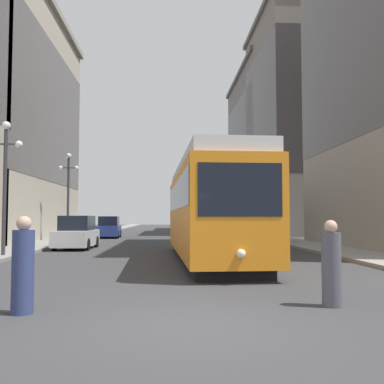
{
  "coord_description": "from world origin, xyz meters",
  "views": [
    {
      "loc": [
        -0.36,
        -7.07,
        1.72
      ],
      "look_at": [
        0.39,
        6.54,
        2.52
      ],
      "focal_mm": 41.06,
      "sensor_mm": 36.0,
      "label": 1
    }
  ],
  "objects": [
    {
      "name": "ground_plane",
      "position": [
        0.0,
        0.0,
        0.0
      ],
      "size": [
        200.0,
        200.0,
        0.0
      ],
      "primitive_type": "plane",
      "color": "#38383A"
    },
    {
      "name": "sidewalk_left",
      "position": [
        -7.97,
        40.0,
        0.07
      ],
      "size": [
        2.59,
        120.0,
        0.15
      ],
      "primitive_type": "cube",
      "color": "gray",
      "rests_on": "ground"
    },
    {
      "name": "sidewalk_right",
      "position": [
        7.97,
        40.0,
        0.07
      ],
      "size": [
        2.59,
        120.0,
        0.15
      ],
      "primitive_type": "cube",
      "color": "gray",
      "rests_on": "ground"
    },
    {
      "name": "streetcar",
      "position": [
        1.28,
        10.69,
        2.1
      ],
      "size": [
        3.04,
        13.35,
        3.89
      ],
      "rotation": [
        0.0,
        0.0,
        0.03
      ],
      "color": "black",
      "rests_on": "ground"
    },
    {
      "name": "transit_bus",
      "position": [
        4.89,
        27.11,
        1.95
      ],
      "size": [
        3.01,
        12.7,
        3.45
      ],
      "rotation": [
        0.0,
        0.0,
        0.03
      ],
      "color": "black",
      "rests_on": "ground"
    },
    {
      "name": "parked_car_left_near",
      "position": [
        -5.38,
        17.5,
        0.84
      ],
      "size": [
        1.93,
        4.29,
        1.82
      ],
      "rotation": [
        0.0,
        0.0,
        -0.01
      ],
      "color": "black",
      "rests_on": "ground"
    },
    {
      "name": "parked_car_left_mid",
      "position": [
        -5.38,
        30.74,
        0.84
      ],
      "size": [
        2.0,
        4.43,
        1.82
      ],
      "rotation": [
        0.0,
        0.0,
        0.03
      ],
      "color": "black",
      "rests_on": "ground"
    },
    {
      "name": "pedestrian_crossing_near",
      "position": [
        2.82,
        1.36,
        0.78
      ],
      "size": [
        0.37,
        0.37,
        1.67
      ],
      "rotation": [
        0.0,
        0.0,
        4.79
      ],
      "color": "#4C4C56",
      "rests_on": "ground"
    },
    {
      "name": "pedestrian_crossing_far",
      "position": [
        -2.97,
        1.04,
        0.82
      ],
      "size": [
        0.39,
        0.39,
        1.75
      ],
      "rotation": [
        0.0,
        0.0,
        3.59
      ],
      "color": "navy",
      "rests_on": "ground"
    },
    {
      "name": "lamp_post_left_near",
      "position": [
        -7.28,
        11.88,
        3.87
      ],
      "size": [
        1.41,
        0.36,
        5.68
      ],
      "color": "#333338",
      "rests_on": "sidewalk_left"
    },
    {
      "name": "lamp_post_left_far",
      "position": [
        -7.28,
        23.72,
        4.08
      ],
      "size": [
        1.41,
        0.36,
        6.05
      ],
      "color": "#333338",
      "rests_on": "sidewalk_left"
    },
    {
      "name": "building_right_midblock",
      "position": [
        15.12,
        38.52,
        11.92
      ],
      "size": [
        12.32,
        15.65,
        23.15
      ],
      "color": "slate",
      "rests_on": "ground"
    },
    {
      "name": "building_right_far",
      "position": [
        15.37,
        51.82,
        10.98
      ],
      "size": [
        12.81,
        21.07,
        21.35
      ],
      "color": "slate",
      "rests_on": "ground"
    }
  ]
}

